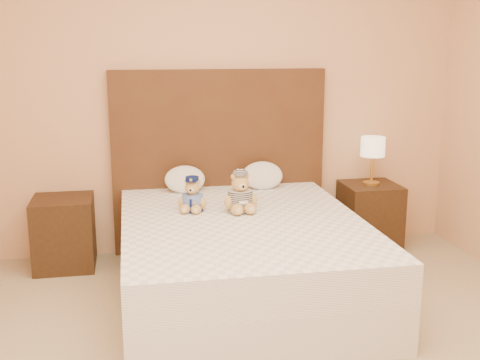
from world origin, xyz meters
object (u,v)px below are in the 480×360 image
pillow_left (185,178)px  pillow_right (262,174)px  nightstand_right (369,216)px  bed (242,258)px  lamp (373,149)px  nightstand_left (64,233)px  teddy_prisoner (240,192)px  teddy_police (192,194)px

pillow_left → pillow_right: (0.63, 0.00, 0.01)m
nightstand_right → pillow_left: pillow_left is taller
bed → pillow_left: (-0.31, 0.83, 0.39)m
lamp → pillow_right: (-0.93, 0.03, -0.18)m
pillow_left → nightstand_right: bearing=-1.1°
pillow_right → nightstand_left: bearing=-178.9°
lamp → teddy_prisoner: lamp is taller
teddy_police → pillow_left: teddy_police is taller
teddy_police → bed: bearing=-23.1°
nightstand_right → teddy_prisoner: teddy_prisoner is taller
nightstand_right → nightstand_left: bearing=180.0°
nightstand_right → teddy_police: teddy_police is taller
pillow_right → bed: bearing=-111.3°
teddy_prisoner → pillow_right: size_ratio=0.84×
nightstand_right → lamp: bearing=180.0°
nightstand_left → teddy_prisoner: bearing=-25.6°
pillow_left → pillow_right: 0.63m
nightstand_left → teddy_police: bearing=-29.5°
nightstand_right → teddy_police: bearing=-161.0°
teddy_prisoner → pillow_right: 0.71m
lamp → pillow_right: size_ratio=1.20×
nightstand_left → pillow_right: (1.57, 0.03, 0.39)m
bed → pillow_left: size_ratio=6.28×
nightstand_left → pillow_left: pillow_left is taller
bed → pillow_left: pillow_left is taller
bed → teddy_police: size_ratio=8.11×
pillow_right → lamp: bearing=-1.9°
lamp → pillow_left: lamp is taller
bed → pillow_left: bearing=110.2°
teddy_prisoner → nightstand_left: bearing=148.3°
teddy_prisoner → teddy_police: bearing=161.0°
nightstand_right → teddy_prisoner: 1.43m
bed → teddy_prisoner: teddy_prisoner is taller
nightstand_right → teddy_police: 1.69m
pillow_right → teddy_police: bearing=-138.2°
nightstand_right → teddy_police: (-1.56, -0.53, 0.40)m
nightstand_right → pillow_right: 1.01m
teddy_prisoner → pillow_left: (-0.33, 0.64, -0.03)m
bed → pillow_right: size_ratio=5.98×
teddy_police → pillow_left: 0.56m
teddy_police → pillow_left: size_ratio=0.77×
nightstand_left → teddy_prisoner: size_ratio=1.95×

